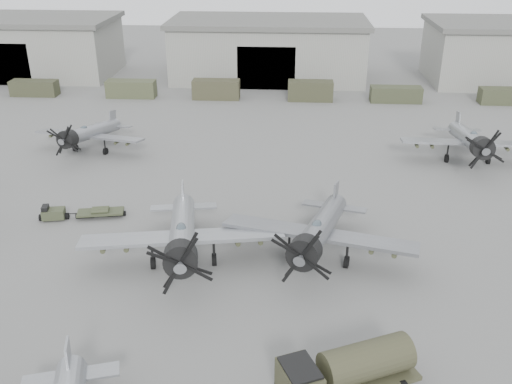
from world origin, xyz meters
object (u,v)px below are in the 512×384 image
aircraft_far_0 (88,134)px  tug_trailer (72,213)px  aircraft_mid_1 (182,235)px  aircraft_far_1 (471,140)px  aircraft_mid_2 (318,232)px  fuel_tanker (348,369)px

aircraft_far_0 → tug_trailer: size_ratio=1.81×
aircraft_mid_1 → aircraft_far_1: size_ratio=1.06×
aircraft_mid_2 → tug_trailer: aircraft_mid_2 is taller
aircraft_mid_2 → fuel_tanker: 12.16m
aircraft_far_0 → tug_trailer: aircraft_far_0 is taller
aircraft_far_1 → fuel_tanker: size_ratio=1.78×
aircraft_far_1 → aircraft_mid_2: bearing=-126.4°
aircraft_mid_2 → tug_trailer: 20.09m
aircraft_mid_2 → tug_trailer: (-19.26, 5.37, -1.98)m
aircraft_mid_1 → aircraft_far_1: 31.78m
aircraft_mid_1 → fuel_tanker: 14.95m
aircraft_mid_1 → fuel_tanker: (10.14, -10.95, -0.95)m
fuel_tanker → tug_trailer: (-20.32, 17.44, -1.08)m
aircraft_far_0 → fuel_tanker: 39.47m
aircraft_far_0 → aircraft_far_1: (37.89, -0.36, 0.30)m
aircraft_mid_2 → tug_trailer: size_ratio=2.12×
aircraft_mid_2 → tug_trailer: bearing=179.1°
aircraft_mid_1 → fuel_tanker: bearing=-56.8°
fuel_tanker → tug_trailer: 26.80m
aircraft_mid_2 → aircraft_far_0: bearing=153.7°
aircraft_far_0 → aircraft_mid_1: bearing=-44.6°
aircraft_far_1 → tug_trailer: bearing=-156.0°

